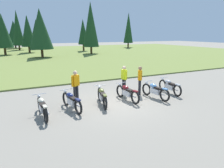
{
  "coord_description": "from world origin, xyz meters",
  "views": [
    {
      "loc": [
        -4.58,
        -8.92,
        3.51
      ],
      "look_at": [
        0.0,
        0.6,
        0.9
      ],
      "focal_mm": 32.83,
      "sensor_mm": 36.0,
      "label": 1
    }
  ],
  "objects_px": {
    "motorcycle_cream": "(42,107)",
    "rider_with_back_turned": "(76,84)",
    "motorcycle_maroon": "(127,92)",
    "motorcycle_silver": "(170,86)",
    "motorcycle_navy": "(72,101)",
    "rider_checking_bike": "(124,78)",
    "rider_in_hivis_vest": "(140,79)",
    "motorcycle_olive": "(102,96)",
    "motorcycle_sky_blue": "(155,90)"
  },
  "relations": [
    {
      "from": "motorcycle_silver",
      "to": "rider_with_back_turned",
      "type": "distance_m",
      "value": 5.61
    },
    {
      "from": "motorcycle_navy",
      "to": "rider_checking_bike",
      "type": "distance_m",
      "value": 3.81
    },
    {
      "from": "motorcycle_cream",
      "to": "motorcycle_maroon",
      "type": "relative_size",
      "value": 1.0
    },
    {
      "from": "motorcycle_navy",
      "to": "rider_checking_bike",
      "type": "height_order",
      "value": "rider_checking_bike"
    },
    {
      "from": "motorcycle_cream",
      "to": "motorcycle_silver",
      "type": "height_order",
      "value": "same"
    },
    {
      "from": "motorcycle_silver",
      "to": "rider_checking_bike",
      "type": "bearing_deg",
      "value": 155.14
    },
    {
      "from": "motorcycle_cream",
      "to": "motorcycle_olive",
      "type": "distance_m",
      "value": 2.95
    },
    {
      "from": "motorcycle_silver",
      "to": "rider_checking_bike",
      "type": "distance_m",
      "value": 2.8
    },
    {
      "from": "rider_in_hivis_vest",
      "to": "rider_checking_bike",
      "type": "relative_size",
      "value": 1.0
    },
    {
      "from": "motorcycle_cream",
      "to": "motorcycle_olive",
      "type": "height_order",
      "value": "same"
    },
    {
      "from": "motorcycle_olive",
      "to": "motorcycle_maroon",
      "type": "bearing_deg",
      "value": 0.96
    },
    {
      "from": "motorcycle_maroon",
      "to": "rider_with_back_turned",
      "type": "relative_size",
      "value": 1.26
    },
    {
      "from": "motorcycle_cream",
      "to": "rider_with_back_turned",
      "type": "distance_m",
      "value": 2.31
    },
    {
      "from": "motorcycle_cream",
      "to": "rider_in_hivis_vest",
      "type": "distance_m",
      "value": 5.75
    },
    {
      "from": "rider_with_back_turned",
      "to": "rider_checking_bike",
      "type": "height_order",
      "value": "same"
    },
    {
      "from": "motorcycle_sky_blue",
      "to": "motorcycle_silver",
      "type": "height_order",
      "value": "same"
    },
    {
      "from": "motorcycle_navy",
      "to": "rider_with_back_turned",
      "type": "xyz_separation_m",
      "value": [
        0.51,
        1.02,
        0.51
      ]
    },
    {
      "from": "motorcycle_olive",
      "to": "rider_in_hivis_vest",
      "type": "distance_m",
      "value": 2.84
    },
    {
      "from": "motorcycle_cream",
      "to": "rider_checking_bike",
      "type": "height_order",
      "value": "rider_checking_bike"
    },
    {
      "from": "motorcycle_navy",
      "to": "motorcycle_maroon",
      "type": "relative_size",
      "value": 0.99
    },
    {
      "from": "rider_with_back_turned",
      "to": "motorcycle_sky_blue",
      "type": "bearing_deg",
      "value": -16.88
    },
    {
      "from": "motorcycle_navy",
      "to": "rider_with_back_turned",
      "type": "bearing_deg",
      "value": 63.38
    },
    {
      "from": "rider_in_hivis_vest",
      "to": "motorcycle_olive",
      "type": "bearing_deg",
      "value": -165.41
    },
    {
      "from": "motorcycle_silver",
      "to": "rider_with_back_turned",
      "type": "relative_size",
      "value": 1.26
    },
    {
      "from": "motorcycle_olive",
      "to": "motorcycle_maroon",
      "type": "relative_size",
      "value": 0.99
    },
    {
      "from": "motorcycle_maroon",
      "to": "motorcycle_silver",
      "type": "bearing_deg",
      "value": 1.45
    },
    {
      "from": "motorcycle_olive",
      "to": "motorcycle_sky_blue",
      "type": "bearing_deg",
      "value": -5.67
    },
    {
      "from": "motorcycle_sky_blue",
      "to": "motorcycle_silver",
      "type": "xyz_separation_m",
      "value": [
        1.38,
        0.4,
        0.0
      ]
    },
    {
      "from": "motorcycle_olive",
      "to": "rider_checking_bike",
      "type": "bearing_deg",
      "value": 32.75
    },
    {
      "from": "motorcycle_navy",
      "to": "rider_in_hivis_vest",
      "type": "height_order",
      "value": "rider_in_hivis_vest"
    },
    {
      "from": "motorcycle_cream",
      "to": "motorcycle_silver",
      "type": "distance_m",
      "value": 7.39
    },
    {
      "from": "motorcycle_cream",
      "to": "motorcycle_navy",
      "type": "bearing_deg",
      "value": 10.79
    },
    {
      "from": "motorcycle_sky_blue",
      "to": "rider_with_back_turned",
      "type": "height_order",
      "value": "rider_with_back_turned"
    },
    {
      "from": "motorcycle_silver",
      "to": "rider_checking_bike",
      "type": "relative_size",
      "value": 1.26
    },
    {
      "from": "motorcycle_cream",
      "to": "rider_checking_bike",
      "type": "distance_m",
      "value": 5.16
    },
    {
      "from": "motorcycle_maroon",
      "to": "motorcycle_silver",
      "type": "distance_m",
      "value": 2.98
    },
    {
      "from": "motorcycle_navy",
      "to": "motorcycle_cream",
      "type": "bearing_deg",
      "value": -169.21
    },
    {
      "from": "motorcycle_maroon",
      "to": "rider_in_hivis_vest",
      "type": "xyz_separation_m",
      "value": [
        1.23,
        0.68,
        0.51
      ]
    },
    {
      "from": "rider_with_back_turned",
      "to": "rider_checking_bike",
      "type": "xyz_separation_m",
      "value": [
        3.03,
        0.3,
        0.0
      ]
    },
    {
      "from": "motorcycle_maroon",
      "to": "motorcycle_olive",
      "type": "bearing_deg",
      "value": -179.04
    },
    {
      "from": "motorcycle_silver",
      "to": "motorcycle_maroon",
      "type": "bearing_deg",
      "value": -178.55
    },
    {
      "from": "motorcycle_olive",
      "to": "rider_checking_bike",
      "type": "relative_size",
      "value": 1.24
    },
    {
      "from": "motorcycle_navy",
      "to": "rider_checking_bike",
      "type": "xyz_separation_m",
      "value": [
        3.54,
        1.32,
        0.51
      ]
    },
    {
      "from": "motorcycle_maroon",
      "to": "motorcycle_sky_blue",
      "type": "bearing_deg",
      "value": -11.66
    },
    {
      "from": "motorcycle_maroon",
      "to": "motorcycle_sky_blue",
      "type": "distance_m",
      "value": 1.63
    },
    {
      "from": "motorcycle_cream",
      "to": "motorcycle_maroon",
      "type": "xyz_separation_m",
      "value": [
        4.4,
        0.35,
        0.0
      ]
    },
    {
      "from": "motorcycle_olive",
      "to": "motorcycle_sky_blue",
      "type": "xyz_separation_m",
      "value": [
        3.06,
        -0.3,
        0.0
      ]
    },
    {
      "from": "motorcycle_cream",
      "to": "motorcycle_sky_blue",
      "type": "xyz_separation_m",
      "value": [
        6.0,
        0.02,
        0.0
      ]
    },
    {
      "from": "rider_checking_bike",
      "to": "rider_in_hivis_vest",
      "type": "bearing_deg",
      "value": -36.38
    },
    {
      "from": "motorcycle_cream",
      "to": "motorcycle_navy",
      "type": "relative_size",
      "value": 1.01
    }
  ]
}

